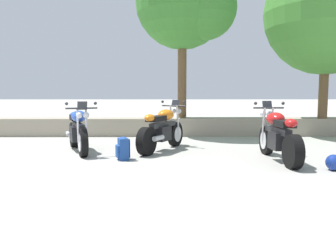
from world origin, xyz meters
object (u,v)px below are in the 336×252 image
(motorcycle_orange_centre, at_px, (163,130))
(leafy_tree_mid_left, at_px, (335,15))
(leafy_tree_far_left, at_px, (187,4))
(motorcycle_blue_near_left, at_px, (78,131))
(motorcycle_red_far_right, at_px, (278,137))
(rider_helmet, at_px, (334,163))
(rider_backpack, at_px, (123,148))

(motorcycle_orange_centre, bearing_deg, leafy_tree_mid_left, 25.89)
(motorcycle_orange_centre, xyz_separation_m, leafy_tree_far_left, (0.75, 2.94, 3.63))
(motorcycle_blue_near_left, bearing_deg, motorcycle_red_far_right, -14.01)
(motorcycle_red_far_right, distance_m, rider_helmet, 1.18)
(leafy_tree_far_left, bearing_deg, motorcycle_red_far_right, -69.45)
(motorcycle_blue_near_left, relative_size, leafy_tree_mid_left, 0.39)
(motorcycle_blue_near_left, relative_size, rider_backpack, 4.20)
(motorcycle_blue_near_left, xyz_separation_m, motorcycle_red_far_right, (4.26, -1.06, 0.00))
(leafy_tree_far_left, xyz_separation_m, leafy_tree_mid_left, (4.43, -0.42, -0.42))
(rider_backpack, height_order, leafy_tree_mid_left, leafy_tree_mid_left)
(motorcycle_blue_near_left, relative_size, motorcycle_orange_centre, 1.04)
(motorcycle_blue_near_left, bearing_deg, motorcycle_orange_centre, 5.23)
(motorcycle_orange_centre, bearing_deg, motorcycle_blue_near_left, -174.77)
(motorcycle_orange_centre, xyz_separation_m, rider_helmet, (3.02, -2.12, -0.35))
(motorcycle_red_far_right, xyz_separation_m, leafy_tree_mid_left, (2.86, 3.75, 3.21))
(rider_backpack, bearing_deg, motorcycle_red_far_right, -1.88)
(motorcycle_orange_centre, bearing_deg, rider_helmet, -35.13)
(motorcycle_blue_near_left, bearing_deg, rider_backpack, -40.11)
(motorcycle_blue_near_left, distance_m, rider_helmet, 5.34)
(rider_backpack, bearing_deg, leafy_tree_far_left, 69.13)
(rider_backpack, bearing_deg, rider_helmet, -14.46)
(motorcycle_blue_near_left, height_order, leafy_tree_mid_left, leafy_tree_mid_left)
(leafy_tree_far_left, distance_m, leafy_tree_mid_left, 4.47)
(motorcycle_red_far_right, bearing_deg, rider_helmet, -51.66)
(motorcycle_red_far_right, xyz_separation_m, rider_helmet, (0.70, -0.88, -0.35))
(motorcycle_red_far_right, distance_m, leafy_tree_far_left, 5.75)
(motorcycle_blue_near_left, bearing_deg, leafy_tree_far_left, 49.15)
(rider_backpack, bearing_deg, motorcycle_blue_near_left, 139.89)
(leafy_tree_far_left, height_order, leafy_tree_mid_left, leafy_tree_far_left)
(rider_helmet, height_order, leafy_tree_far_left, leafy_tree_far_left)
(rider_backpack, xyz_separation_m, leafy_tree_far_left, (1.55, 4.08, 3.87))
(motorcycle_blue_near_left, relative_size, leafy_tree_far_left, 0.39)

